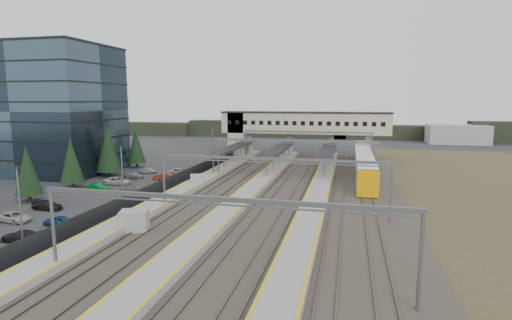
% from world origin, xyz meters
% --- Properties ---
extents(ground, '(220.00, 220.00, 0.00)m').
position_xyz_m(ground, '(0.00, 0.00, 0.00)').
color(ground, '#2B2B2D').
rests_on(ground, ground).
extents(office_building, '(24.30, 18.30, 24.30)m').
position_xyz_m(office_building, '(-36.00, 12.00, 12.19)').
color(office_building, '#324450').
rests_on(office_building, ground).
extents(conifer_row, '(4.42, 49.82, 9.50)m').
position_xyz_m(conifer_row, '(-22.00, -3.86, 4.84)').
color(conifer_row, black).
rests_on(conifer_row, ground).
extents(car_park, '(10.57, 44.57, 1.29)m').
position_xyz_m(car_park, '(-13.74, -6.43, 0.60)').
color(car_park, silver).
rests_on(car_park, ground).
extents(lampposts, '(0.50, 53.25, 8.07)m').
position_xyz_m(lampposts, '(-8.00, 1.25, 4.34)').
color(lampposts, slate).
rests_on(lampposts, ground).
extents(fence, '(0.08, 90.00, 2.00)m').
position_xyz_m(fence, '(-6.50, 5.00, 1.00)').
color(fence, '#26282B').
rests_on(fence, ground).
extents(relay_cabin_near, '(3.36, 2.85, 2.39)m').
position_xyz_m(relay_cabin_near, '(-0.92, -17.47, 1.19)').
color(relay_cabin_near, '#929597').
rests_on(relay_cabin_near, ground).
extents(relay_cabin_far, '(2.68, 2.50, 1.95)m').
position_xyz_m(relay_cabin_far, '(-2.84, 5.45, 0.98)').
color(relay_cabin_far, '#929597').
rests_on(relay_cabin_far, ground).
extents(rail_corridor, '(34.00, 90.00, 0.92)m').
position_xyz_m(rail_corridor, '(9.34, 5.00, 0.29)').
color(rail_corridor, '#39352B').
rests_on(rail_corridor, ground).
extents(canopies, '(23.10, 30.00, 3.28)m').
position_xyz_m(canopies, '(7.00, 27.00, 3.92)').
color(canopies, black).
rests_on(canopies, ground).
extents(footbridge, '(40.40, 6.40, 11.20)m').
position_xyz_m(footbridge, '(7.70, 42.00, 7.93)').
color(footbridge, '#B9A48E').
rests_on(footbridge, ground).
extents(gantries, '(28.40, 62.28, 7.17)m').
position_xyz_m(gantries, '(12.00, 3.00, 6.00)').
color(gantries, slate).
rests_on(gantries, ground).
extents(train, '(3.07, 42.69, 3.86)m').
position_xyz_m(train, '(24.00, 23.91, 2.20)').
color(train, silver).
rests_on(train, ground).
extents(billboard, '(0.33, 5.76, 4.85)m').
position_xyz_m(billboard, '(25.06, 7.65, 3.25)').
color(billboard, slate).
rests_on(billboard, ground).
extents(treeline_far, '(170.00, 19.00, 7.00)m').
position_xyz_m(treeline_far, '(23.81, 92.28, 2.95)').
color(treeline_far, black).
rests_on(treeline_far, ground).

